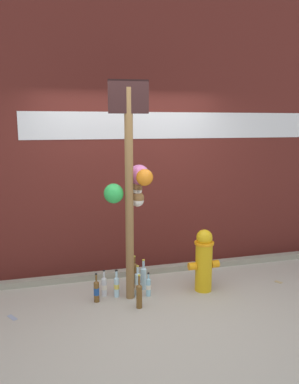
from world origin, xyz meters
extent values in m
plane|color=#ADA899|center=(0.00, 0.00, 0.00)|extent=(14.00, 14.00, 0.00)
cube|color=#561E19|center=(0.00, 1.49, 1.92)|extent=(10.00, 0.20, 3.84)
cube|color=silver|center=(0.93, 1.39, 2.02)|extent=(4.67, 0.01, 0.36)
cube|color=gray|center=(0.00, 1.13, 0.04)|extent=(8.00, 0.12, 0.08)
cylinder|color=olive|center=(-0.18, 0.46, 1.22)|extent=(0.09, 0.09, 2.44)
cube|color=black|center=(-0.18, 0.46, 2.34)|extent=(0.45, 0.12, 0.36)
sphere|color=orange|center=(-0.01, 0.43, 1.45)|extent=(0.20, 0.20, 0.20)
sphere|color=green|center=(-0.35, 0.51, 1.26)|extent=(0.23, 0.23, 0.23)
sphere|color=#D66BB2|center=(-0.04, 0.57, 1.45)|extent=(0.25, 0.25, 0.25)
sphere|color=brown|center=(-0.06, 0.53, 1.19)|extent=(0.15, 0.15, 0.15)
sphere|color=brown|center=(-0.06, 0.53, 1.31)|extent=(0.11, 0.11, 0.11)
sphere|color=brown|center=(-0.10, 0.53, 1.34)|extent=(0.04, 0.04, 0.04)
sphere|color=brown|center=(-0.03, 0.53, 1.34)|extent=(0.04, 0.04, 0.04)
sphere|color=brown|center=(-0.06, 0.48, 1.31)|extent=(0.04, 0.04, 0.04)
sphere|color=silver|center=(-0.07, 0.53, 1.17)|extent=(0.15, 0.15, 0.15)
sphere|color=silver|center=(-0.07, 0.53, 1.28)|extent=(0.11, 0.11, 0.11)
sphere|color=silver|center=(-0.10, 0.53, 1.31)|extent=(0.04, 0.04, 0.04)
sphere|color=silver|center=(-0.03, 0.53, 1.31)|extent=(0.04, 0.04, 0.04)
sphere|color=#9D9992|center=(-0.07, 0.49, 1.28)|extent=(0.04, 0.04, 0.04)
cylinder|color=gold|center=(0.74, 0.43, 0.30)|extent=(0.21, 0.21, 0.60)
cylinder|color=orange|center=(0.74, 0.43, 0.61)|extent=(0.24, 0.24, 0.03)
sphere|color=gold|center=(0.74, 0.43, 0.68)|extent=(0.20, 0.20, 0.20)
cylinder|color=orange|center=(0.59, 0.43, 0.33)|extent=(0.09, 0.09, 0.09)
cylinder|color=orange|center=(0.89, 0.43, 0.33)|extent=(0.09, 0.09, 0.09)
cylinder|color=#B2DBEA|center=(0.04, 0.66, 0.13)|extent=(0.08, 0.08, 0.26)
cone|color=#B2DBEA|center=(0.04, 0.66, 0.28)|extent=(0.08, 0.08, 0.03)
cylinder|color=#B2DBEA|center=(0.04, 0.66, 0.33)|extent=(0.03, 0.03, 0.08)
cylinder|color=gold|center=(0.04, 0.66, 0.38)|extent=(0.04, 0.04, 0.01)
cylinder|color=#93CCE0|center=(0.04, 0.45, 0.10)|extent=(0.06, 0.06, 0.21)
cone|color=#93CCE0|center=(0.04, 0.45, 0.22)|extent=(0.06, 0.06, 0.02)
cylinder|color=#93CCE0|center=(0.04, 0.45, 0.25)|extent=(0.02, 0.02, 0.05)
cylinder|color=silver|center=(0.04, 0.45, 0.11)|extent=(0.06, 0.06, 0.06)
cylinder|color=black|center=(0.04, 0.45, 0.29)|extent=(0.03, 0.03, 0.01)
cylinder|color=brown|center=(-0.58, 0.45, 0.12)|extent=(0.06, 0.06, 0.24)
cone|color=brown|center=(-0.58, 0.45, 0.25)|extent=(0.06, 0.06, 0.03)
cylinder|color=brown|center=(-0.58, 0.45, 0.30)|extent=(0.02, 0.02, 0.07)
cylinder|color=#1E478C|center=(-0.58, 0.45, 0.13)|extent=(0.06, 0.06, 0.09)
cylinder|color=black|center=(-0.58, 0.45, 0.34)|extent=(0.03, 0.03, 0.01)
cylinder|color=#B2DBEA|center=(-0.33, 0.52, 0.12)|extent=(0.06, 0.06, 0.23)
cone|color=#B2DBEA|center=(-0.33, 0.52, 0.24)|extent=(0.06, 0.06, 0.02)
cylinder|color=#B2DBEA|center=(-0.33, 0.52, 0.29)|extent=(0.03, 0.03, 0.07)
cylinder|color=#D8C64C|center=(-0.33, 0.52, 0.13)|extent=(0.06, 0.06, 0.06)
cylinder|color=black|center=(-0.33, 0.52, 0.33)|extent=(0.03, 0.03, 0.01)
cylinder|color=brown|center=(-0.06, 0.74, 0.15)|extent=(0.07, 0.07, 0.30)
cone|color=brown|center=(-0.06, 0.74, 0.31)|extent=(0.07, 0.07, 0.03)
cylinder|color=brown|center=(-0.06, 0.74, 0.36)|extent=(0.03, 0.03, 0.07)
cylinder|color=gold|center=(-0.06, 0.74, 0.41)|extent=(0.03, 0.03, 0.01)
cylinder|color=brown|center=(-0.14, 0.18, 0.13)|extent=(0.07, 0.07, 0.26)
cone|color=brown|center=(-0.14, 0.18, 0.27)|extent=(0.07, 0.07, 0.03)
cylinder|color=brown|center=(-0.14, 0.18, 0.33)|extent=(0.03, 0.03, 0.10)
cylinder|color=gold|center=(-0.14, 0.18, 0.39)|extent=(0.03, 0.03, 0.01)
cylinder|color=silver|center=(-0.47, 0.59, 0.11)|extent=(0.06, 0.06, 0.22)
cone|color=silver|center=(-0.47, 0.59, 0.23)|extent=(0.06, 0.06, 0.02)
cylinder|color=silver|center=(-0.47, 0.59, 0.28)|extent=(0.02, 0.02, 0.07)
cylinder|color=silver|center=(-0.47, 0.59, 0.11)|extent=(0.06, 0.06, 0.06)
cylinder|color=black|center=(-0.47, 0.59, 0.32)|extent=(0.03, 0.03, 0.01)
cylinder|color=#B2DBEA|center=(-0.08, 0.48, 0.14)|extent=(0.07, 0.07, 0.27)
cone|color=#B2DBEA|center=(-0.08, 0.48, 0.29)|extent=(0.07, 0.07, 0.03)
cylinder|color=#B2DBEA|center=(-0.08, 0.48, 0.34)|extent=(0.03, 0.03, 0.07)
cylinder|color=silver|center=(-0.08, 0.48, 0.12)|extent=(0.07, 0.07, 0.07)
cylinder|color=gold|center=(-0.08, 0.48, 0.38)|extent=(0.03, 0.03, 0.01)
cube|color=#8C99B2|center=(-1.51, 0.32, 0.00)|extent=(0.12, 0.15, 0.01)
cube|color=tan|center=(1.79, 0.39, 0.00)|extent=(0.10, 0.11, 0.01)
camera|label=1|loc=(-1.09, -3.75, 2.05)|focal=36.00mm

